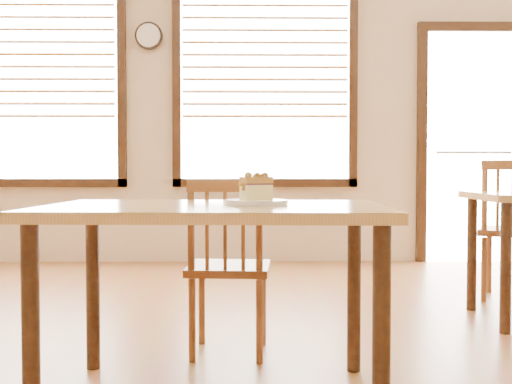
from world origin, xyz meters
TOP-DOWN VIEW (x-y plane):
  - window_left at (-1.90, 3.97)m, footprint 1.76×0.10m
  - window_right at (0.30, 3.97)m, footprint 1.76×0.10m
  - entry_door at (2.30, 3.98)m, footprint 1.08×0.06m
  - wall_clock at (-0.80, 3.96)m, footprint 0.26×0.05m
  - cafe_table_main at (0.00, 0.29)m, footprint 1.33×0.92m
  - cafe_chair_main at (0.04, 0.87)m, footprint 0.41×0.41m
  - plate at (0.16, 0.29)m, footprint 0.24×0.24m
  - cake_slice at (0.16, 0.29)m, footprint 0.13×0.11m

SIDE VIEW (x-z plane):
  - cafe_chair_main at x=0.04m, z-range 0.00..0.85m
  - cafe_table_main at x=0.00m, z-range 0.29..1.04m
  - plate at x=0.16m, z-range 0.75..0.77m
  - cake_slice at x=0.16m, z-range 0.77..0.87m
  - entry_door at x=2.30m, z-range 0.05..2.34m
  - window_left at x=-1.90m, z-range 0.83..2.79m
  - window_right at x=0.30m, z-range 0.83..2.79m
  - wall_clock at x=-0.80m, z-range 2.02..2.28m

